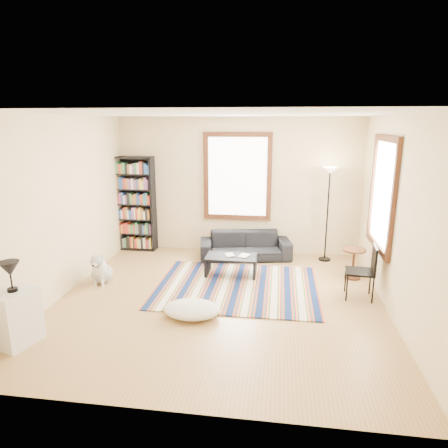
# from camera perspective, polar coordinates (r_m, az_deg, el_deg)

# --- Properties ---
(floor) EXTENTS (5.00, 5.00, 0.10)m
(floor) POSITION_cam_1_polar(r_m,az_deg,el_deg) (6.34, -0.64, -11.25)
(floor) COLOR #A3884A
(floor) RESTS_ON ground
(ceiling) EXTENTS (5.00, 5.00, 0.10)m
(ceiling) POSITION_cam_1_polar(r_m,az_deg,el_deg) (5.72, -0.73, 15.96)
(ceiling) COLOR white
(ceiling) RESTS_ON floor
(wall_back) EXTENTS (5.00, 0.10, 2.80)m
(wall_back) POSITION_cam_1_polar(r_m,az_deg,el_deg) (8.35, 1.97, 5.47)
(wall_back) COLOR beige
(wall_back) RESTS_ON floor
(wall_front) EXTENTS (5.00, 0.10, 2.80)m
(wall_front) POSITION_cam_1_polar(r_m,az_deg,el_deg) (3.47, -7.10, -7.62)
(wall_front) COLOR beige
(wall_front) RESTS_ON floor
(wall_left) EXTENTS (0.10, 5.00, 2.80)m
(wall_left) POSITION_cam_1_polar(r_m,az_deg,el_deg) (6.73, -22.70, 2.18)
(wall_left) COLOR beige
(wall_left) RESTS_ON floor
(wall_right) EXTENTS (0.10, 5.00, 2.80)m
(wall_right) POSITION_cam_1_polar(r_m,az_deg,el_deg) (6.04, 24.01, 0.75)
(wall_right) COLOR beige
(wall_right) RESTS_ON floor
(window_back) EXTENTS (1.20, 0.06, 1.60)m
(window_back) POSITION_cam_1_polar(r_m,az_deg,el_deg) (8.24, 1.92, 6.75)
(window_back) COLOR white
(window_back) RESTS_ON wall_back
(window_right) EXTENTS (0.06, 1.20, 1.60)m
(window_right) POSITION_cam_1_polar(r_m,az_deg,el_deg) (6.74, 21.73, 4.02)
(window_right) COLOR white
(window_right) RESTS_ON wall_right
(rug) EXTENTS (2.67, 2.14, 0.02)m
(rug) POSITION_cam_1_polar(r_m,az_deg,el_deg) (6.79, 1.84, -8.91)
(rug) COLOR #0D1D45
(rug) RESTS_ON floor
(sofa) EXTENTS (1.04, 1.91, 0.53)m
(sofa) POSITION_cam_1_polar(r_m,az_deg,el_deg) (8.10, 3.05, -3.08)
(sofa) COLOR black
(sofa) RESTS_ON floor
(bookshelf) EXTENTS (0.90, 0.30, 2.00)m
(bookshelf) POSITION_cam_1_polar(r_m,az_deg,el_deg) (8.70, -12.76, 2.81)
(bookshelf) COLOR black
(bookshelf) RESTS_ON floor
(coffee_table) EXTENTS (0.95, 0.59, 0.36)m
(coffee_table) POSITION_cam_1_polar(r_m,az_deg,el_deg) (7.23, 1.03, -5.95)
(coffee_table) COLOR black
(coffee_table) RESTS_ON floor
(book_a) EXTENTS (0.24, 0.21, 0.02)m
(book_a) POSITION_cam_1_polar(r_m,az_deg,el_deg) (7.18, 0.24, -4.49)
(book_a) COLOR beige
(book_a) RESTS_ON coffee_table
(book_b) EXTENTS (0.23, 0.27, 0.02)m
(book_b) POSITION_cam_1_polar(r_m,az_deg,el_deg) (7.20, 2.28, -4.46)
(book_b) COLOR beige
(book_b) RESTS_ON coffee_table
(floor_cushion) EXTENTS (0.82, 0.61, 0.20)m
(floor_cushion) POSITION_cam_1_polar(r_m,az_deg,el_deg) (5.83, -4.62, -12.05)
(floor_cushion) COLOR silver
(floor_cushion) RESTS_ON floor
(floor_lamp) EXTENTS (0.34, 0.34, 1.86)m
(floor_lamp) POSITION_cam_1_polar(r_m,az_deg,el_deg) (8.05, 14.54, 1.27)
(floor_lamp) COLOR black
(floor_lamp) RESTS_ON floor
(side_table) EXTENTS (0.47, 0.47, 0.54)m
(side_table) POSITION_cam_1_polar(r_m,az_deg,el_deg) (7.42, 17.98, -5.41)
(side_table) COLOR #4E2713
(side_table) RESTS_ON floor
(folding_chair) EXTENTS (0.45, 0.44, 0.86)m
(folding_chair) POSITION_cam_1_polar(r_m,az_deg,el_deg) (6.60, 18.83, -6.47)
(folding_chair) COLOR black
(folding_chair) RESTS_ON floor
(white_cabinet) EXTENTS (0.51, 0.59, 0.70)m
(white_cabinet) POSITION_cam_1_polar(r_m,az_deg,el_deg) (5.67, -27.52, -11.76)
(white_cabinet) COLOR silver
(white_cabinet) RESTS_ON floor
(table_lamp) EXTENTS (0.31, 0.31, 0.38)m
(table_lamp) POSITION_cam_1_polar(r_m,az_deg,el_deg) (5.47, -28.18, -6.64)
(table_lamp) COLOR black
(table_lamp) RESTS_ON white_cabinet
(dog) EXTENTS (0.41, 0.56, 0.54)m
(dog) POSITION_cam_1_polar(r_m,az_deg,el_deg) (7.20, -17.08, -5.95)
(dog) COLOR silver
(dog) RESTS_ON floor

